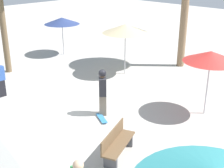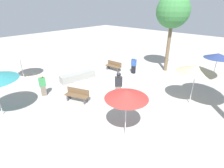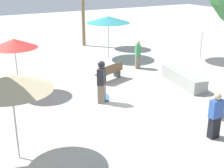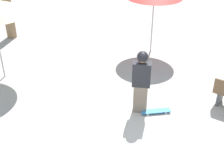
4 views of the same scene
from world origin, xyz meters
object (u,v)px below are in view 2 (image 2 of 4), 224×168
(skater_main, at_px, (118,84))
(shade_umbrella_tan, at_px, (197,69))
(shade_umbrella_navy, at_px, (218,56))
(bystander_watching, at_px, (134,65))
(bystander_far, at_px, (43,85))
(skateboard, at_px, (112,96))
(bench_near, at_px, (77,95))
(shade_umbrella_red, at_px, (127,94))
(bench_far, at_px, (114,66))
(concrete_ledge, at_px, (78,76))
(palm_tree_center_right, at_px, (173,12))
(shade_umbrella_cream, at_px, (19,54))

(skater_main, xyz_separation_m, shade_umbrella_tan, (-2.45, 3.93, 1.36))
(shade_umbrella_navy, bearing_deg, shade_umbrella_tan, 0.03)
(bystander_watching, bearing_deg, bystander_far, 75.13)
(skateboard, xyz_separation_m, shade_umbrella_tan, (-2.74, 4.27, 2.26))
(skateboard, height_order, bench_near, bench_near)
(skater_main, distance_m, shade_umbrella_navy, 8.56)
(bench_near, height_order, shade_umbrella_tan, shade_umbrella_tan)
(shade_umbrella_navy, bearing_deg, bystander_watching, -60.78)
(bystander_watching, bearing_deg, shade_umbrella_tan, 162.71)
(skater_main, distance_m, skateboard, 1.00)
(bench_near, height_order, shade_umbrella_red, shade_umbrella_red)
(shade_umbrella_red, bearing_deg, bystander_far, -84.56)
(skater_main, relative_size, shade_umbrella_tan, 0.70)
(shade_umbrella_red, relative_size, bystander_watching, 1.57)
(skater_main, bearing_deg, bench_far, -92.08)
(skater_main, bearing_deg, concrete_ledge, -46.54)
(bench_far, bearing_deg, shade_umbrella_navy, -157.05)
(skater_main, height_order, skateboard, skater_main)
(bench_near, bearing_deg, palm_tree_center_right, -120.53)
(bench_near, relative_size, bystander_far, 1.06)
(bench_far, bearing_deg, bench_near, 105.58)
(skateboard, height_order, bench_far, bench_far)
(skater_main, relative_size, bystander_watching, 1.14)
(shade_umbrella_cream, distance_m, shade_umbrella_navy, 15.99)
(bench_far, relative_size, shade_umbrella_navy, 0.72)
(shade_umbrella_navy, xyz_separation_m, bystander_far, (10.85, -7.85, -1.28))
(bench_far, distance_m, palm_tree_center_right, 6.85)
(bench_far, bearing_deg, bystander_far, 84.03)
(concrete_ledge, xyz_separation_m, shade_umbrella_red, (2.62, 7.09, 1.93))
(concrete_ledge, bearing_deg, shade_umbrella_red, 69.69)
(shade_umbrella_cream, height_order, bystander_far, shade_umbrella_cream)
(bench_near, height_order, shade_umbrella_cream, shade_umbrella_cream)
(bench_near, relative_size, shade_umbrella_navy, 0.73)
(skateboard, distance_m, bystander_watching, 4.87)
(shade_umbrella_cream, relative_size, shade_umbrella_navy, 1.04)
(palm_tree_center_right, bearing_deg, shade_umbrella_tan, 41.41)
(shade_umbrella_cream, xyz_separation_m, shade_umbrella_red, (-0.22, 10.90, 0.11))
(bystander_far, bearing_deg, shade_umbrella_red, -63.71)
(bench_near, distance_m, bystander_watching, 6.54)
(concrete_ledge, height_order, bystander_far, bystander_far)
(bench_far, bearing_deg, skater_main, 131.36)
(palm_tree_center_right, bearing_deg, shade_umbrella_cream, -39.40)
(bench_far, xyz_separation_m, shade_umbrella_navy, (-3.89, 7.62, 1.63))
(skateboard, distance_m, shade_umbrella_cream, 8.52)
(skater_main, bearing_deg, palm_tree_center_right, -137.06)
(shade_umbrella_red, relative_size, shade_umbrella_tan, 0.96)
(bystander_far, bearing_deg, shade_umbrella_navy, -15.03)
(bench_far, bearing_deg, shade_umbrella_cream, 51.52)
(skater_main, distance_m, bench_near, 2.80)
(shade_umbrella_cream, distance_m, shade_umbrella_tan, 13.25)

